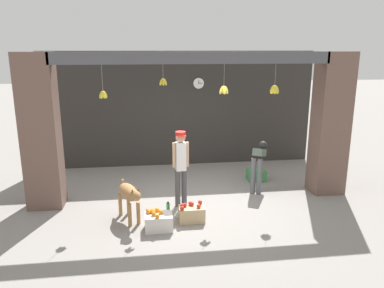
% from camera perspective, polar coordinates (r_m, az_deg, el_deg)
% --- Properties ---
extents(ground_plane, '(60.00, 60.00, 0.00)m').
position_cam_1_polar(ground_plane, '(8.15, 0.40, -8.96)').
color(ground_plane, gray).
extents(shop_back_wall, '(7.50, 0.12, 3.17)m').
position_cam_1_polar(shop_back_wall, '(10.46, -1.78, 5.32)').
color(shop_back_wall, '#2D2B28').
rests_on(shop_back_wall, ground_plane).
extents(shop_pillar_left, '(0.70, 0.60, 3.17)m').
position_cam_1_polar(shop_pillar_left, '(8.15, -22.05, 1.67)').
color(shop_pillar_left, brown).
rests_on(shop_pillar_left, ground_plane).
extents(shop_pillar_right, '(0.70, 0.60, 3.17)m').
position_cam_1_polar(shop_pillar_right, '(8.90, 20.33, 2.83)').
color(shop_pillar_right, brown).
rests_on(shop_pillar_right, ground_plane).
extents(storefront_awning, '(5.60, 0.28, 0.91)m').
position_cam_1_polar(storefront_awning, '(7.61, 0.44, 12.80)').
color(storefront_awning, '#4C4C51').
extents(dog, '(0.54, 0.99, 0.78)m').
position_cam_1_polar(dog, '(7.26, -9.54, -7.56)').
color(dog, '#9E7042').
rests_on(dog, ground_plane).
extents(shopkeeper, '(0.34, 0.27, 1.60)m').
position_cam_1_polar(shopkeeper, '(7.70, -1.73, -2.94)').
color(shopkeeper, '#424247').
rests_on(shopkeeper, ground_plane).
extents(worker_stooping, '(0.54, 0.78, 1.08)m').
position_cam_1_polar(worker_stooping, '(8.74, 10.15, -2.51)').
color(worker_stooping, '#56565B').
rests_on(worker_stooping, ground_plane).
extents(fruit_crate_oranges, '(0.51, 0.37, 0.37)m').
position_cam_1_polar(fruit_crate_oranges, '(7.00, -5.17, -11.64)').
color(fruit_crate_oranges, silver).
rests_on(fruit_crate_oranges, ground_plane).
extents(fruit_crate_apples, '(0.49, 0.33, 0.37)m').
position_cam_1_polar(fruit_crate_apples, '(7.29, -0.09, -10.50)').
color(fruit_crate_apples, tan).
rests_on(fruit_crate_apples, ground_plane).
extents(produce_box_green, '(0.43, 0.42, 0.27)m').
position_cam_1_polar(produce_box_green, '(9.59, 9.75, -4.65)').
color(produce_box_green, '#42844C').
rests_on(produce_box_green, ground_plane).
extents(water_bottle, '(0.07, 0.07, 0.29)m').
position_cam_1_polar(water_bottle, '(7.53, -3.66, -9.89)').
color(water_bottle, '#38934C').
rests_on(water_bottle, ground_plane).
extents(wall_clock, '(0.31, 0.03, 0.31)m').
position_cam_1_polar(wall_clock, '(10.36, 1.02, 9.24)').
color(wall_clock, black).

